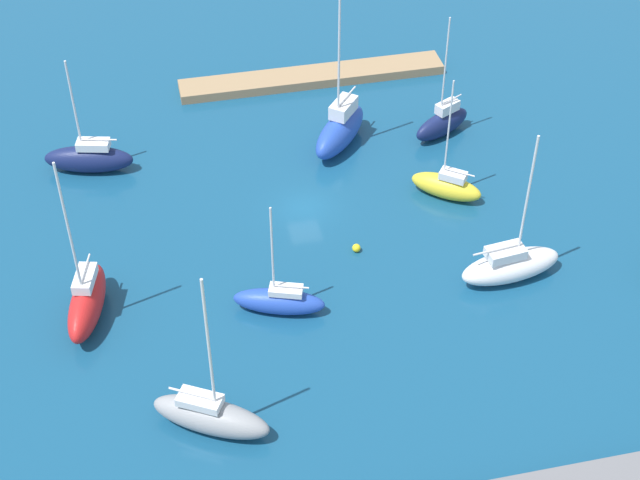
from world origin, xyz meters
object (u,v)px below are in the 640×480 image
at_px(sailboat_yellow_lone_north, 447,186).
at_px(sailboat_navy_mid_basin, 442,122).
at_px(sailboat_blue_inner_mooring, 340,129).
at_px(sailboat_blue_far_south, 279,300).
at_px(mooring_buoy_yellow, 356,248).
at_px(pier_dock, 312,77).
at_px(sailboat_red_east_end, 87,301).
at_px(sailboat_white_along_channel, 510,265).
at_px(sailboat_navy_lone_south, 89,158).
at_px(sailboat_gray_far_north, 210,415).

distance_m(sailboat_yellow_lone_north, sailboat_navy_mid_basin, 8.48).
xyz_separation_m(sailboat_blue_inner_mooring, sailboat_blue_far_south, (8.60, 18.29, -0.65)).
bearing_deg(mooring_buoy_yellow, sailboat_navy_mid_basin, -129.61).
relative_size(sailboat_blue_inner_mooring, sailboat_yellow_lone_north, 1.42).
bearing_deg(sailboat_blue_far_south, sailboat_blue_inner_mooring, -96.24).
relative_size(pier_dock, sailboat_navy_mid_basin, 2.17).
relative_size(sailboat_red_east_end, sailboat_yellow_lone_north, 1.28).
bearing_deg(mooring_buoy_yellow, sailboat_blue_far_south, 36.08).
height_order(sailboat_white_along_channel, mooring_buoy_yellow, sailboat_white_along_channel).
bearing_deg(sailboat_red_east_end, sailboat_navy_lone_south, -168.31).
height_order(sailboat_gray_far_north, mooring_buoy_yellow, sailboat_gray_far_north).
distance_m(sailboat_blue_inner_mooring, sailboat_yellow_lone_north, 10.84).
relative_size(sailboat_red_east_end, mooring_buoy_yellow, 21.46).
height_order(sailboat_navy_lone_south, sailboat_red_east_end, sailboat_red_east_end).
bearing_deg(sailboat_blue_far_south, sailboat_navy_lone_south, -38.68).
relative_size(sailboat_gray_far_north, sailboat_yellow_lone_north, 1.20).
xyz_separation_m(sailboat_navy_lone_south, sailboat_blue_inner_mooring, (-20.79, 0.93, 0.40)).
xyz_separation_m(sailboat_white_along_channel, mooring_buoy_yellow, (10.05, -5.11, -0.94)).
relative_size(pier_dock, sailboat_navy_lone_south, 2.39).
distance_m(sailboat_blue_inner_mooring, sailboat_gray_far_north, 30.99).
bearing_deg(pier_dock, sailboat_white_along_channel, 106.03).
xyz_separation_m(pier_dock, sailboat_navy_lone_south, (20.61, 9.56, 0.83)).
relative_size(sailboat_blue_inner_mooring, sailboat_gray_far_north, 1.18).
bearing_deg(sailboat_red_east_end, sailboat_navy_mid_basin, 131.46).
xyz_separation_m(sailboat_yellow_lone_north, sailboat_navy_mid_basin, (-2.25, -8.18, 0.21)).
height_order(sailboat_navy_lone_south, sailboat_white_along_channel, sailboat_white_along_channel).
bearing_deg(sailboat_blue_far_south, sailboat_red_east_end, 9.14).
distance_m(sailboat_gray_far_north, sailboat_yellow_lone_north, 28.33).
height_order(sailboat_blue_inner_mooring, mooring_buoy_yellow, sailboat_blue_inner_mooring).
bearing_deg(pier_dock, sailboat_gray_far_north, 69.19).
relative_size(sailboat_gray_far_north, sailboat_red_east_end, 0.94).
bearing_deg(sailboat_yellow_lone_north, sailboat_navy_mid_basin, -68.38).
distance_m(sailboat_white_along_channel, sailboat_navy_mid_basin, 18.14).
distance_m(sailboat_yellow_lone_north, mooring_buoy_yellow, 9.83).
bearing_deg(sailboat_white_along_channel, pier_dock, 99.36).
distance_m(sailboat_navy_lone_south, sailboat_blue_far_south, 22.76).
relative_size(sailboat_red_east_end, sailboat_blue_far_south, 1.47).
bearing_deg(sailboat_gray_far_north, sailboat_navy_mid_basin, 78.44).
distance_m(pier_dock, mooring_buoy_yellow, 23.95).
distance_m(sailboat_navy_lone_south, sailboat_blue_inner_mooring, 20.82).
distance_m(sailboat_blue_inner_mooring, sailboat_red_east_end, 26.86).
relative_size(pier_dock, sailboat_gray_far_north, 1.92).
height_order(sailboat_navy_lone_south, sailboat_navy_mid_basin, sailboat_navy_mid_basin).
height_order(sailboat_red_east_end, sailboat_blue_far_south, sailboat_red_east_end).
distance_m(sailboat_navy_mid_basin, sailboat_blue_far_south, 25.04).
relative_size(sailboat_gray_far_north, sailboat_navy_mid_basin, 1.13).
height_order(sailboat_gray_far_north, sailboat_red_east_end, sailboat_red_east_end).
bearing_deg(mooring_buoy_yellow, sailboat_blue_inner_mooring, -98.03).
height_order(pier_dock, mooring_buoy_yellow, pier_dock).
xyz_separation_m(sailboat_blue_inner_mooring, sailboat_yellow_lone_north, (-6.63, 8.56, -0.58)).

